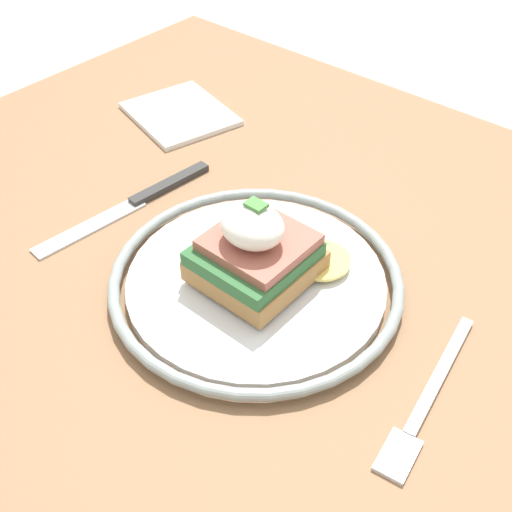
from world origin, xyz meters
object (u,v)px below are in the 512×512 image
Objects in this scene: napkin at (180,114)px; plate at (256,280)px; fork at (427,399)px; knife at (140,200)px; sandwich at (257,252)px.

plate is at bearing 148.07° from napkin.
knife reaches higher than fork.
knife is at bearing -4.20° from fork.
sandwich is at bearing 151.74° from plate.
sandwich reaches higher than fork.
napkin is (0.25, -0.16, -0.04)m from sandwich.
fork is at bearing 158.42° from napkin.
fork is 0.79× the size of knife.
fork is (-0.17, 0.01, -0.04)m from sandwich.
plate is 1.55× the size of fork.
sandwich is at bearing 174.40° from knife.
sandwich is at bearing -2.82° from fork.
sandwich is 0.75× the size of fork.
plate reaches higher than knife.
fork is at bearing 177.18° from sandwich.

